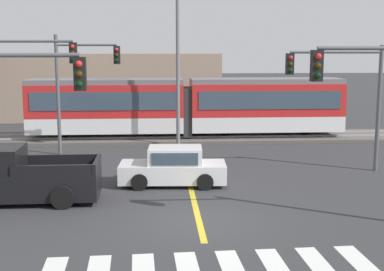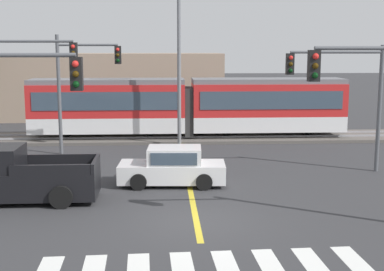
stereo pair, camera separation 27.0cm
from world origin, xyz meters
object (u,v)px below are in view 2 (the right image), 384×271
traffic_light_far_left (80,77)px  street_lamp_centre (183,57)px  light_rail_tram (188,105)px  sedan_crossing (172,167)px  traffic_light_mid_left (15,79)px  pickup_truck (17,178)px  traffic_light_mid_right (346,86)px

traffic_light_far_left → street_lamp_centre: (5.25, 1.55, 0.96)m
light_rail_tram → street_lamp_centre: 4.00m
sedan_crossing → traffic_light_mid_left: size_ratio=0.70×
pickup_truck → light_rail_tram: bearing=62.5°
traffic_light_mid_left → street_lamp_centre: (7.51, 5.15, 0.82)m
traffic_light_far_left → traffic_light_mid_left: size_ratio=0.98×
traffic_light_far_left → traffic_light_mid_right: bearing=-21.0°
traffic_light_mid_right → traffic_light_mid_left: size_ratio=0.90×
pickup_truck → sedan_crossing: bearing=20.2°
sedan_crossing → pickup_truck: pickup_truck is taller
light_rail_tram → sedan_crossing: (-1.15, -10.83, -1.35)m
street_lamp_centre → traffic_light_mid_right: bearing=-42.2°
street_lamp_centre → pickup_truck: bearing=-121.8°
traffic_light_mid_right → street_lamp_centre: street_lamp_centre is taller
street_lamp_centre → traffic_light_mid_left: bearing=-145.6°
light_rail_tram → traffic_light_mid_left: traffic_light_mid_left is taller
light_rail_tram → traffic_light_mid_left: size_ratio=3.00×
traffic_light_far_left → traffic_light_mid_left: bearing=-122.0°
light_rail_tram → traffic_light_far_left: 7.38m
sedan_crossing → traffic_light_mid_right: bearing=13.9°
traffic_light_mid_left → light_rail_tram: bearing=44.9°
traffic_light_mid_right → street_lamp_centre: 9.28m
sedan_crossing → light_rail_tram: bearing=84.0°
light_rail_tram → traffic_light_far_left: size_ratio=3.05×
pickup_truck → traffic_light_far_left: 9.15m
pickup_truck → traffic_light_mid_left: bearing=104.1°
traffic_light_mid_right → traffic_light_mid_left: bearing=175.8°
pickup_truck → street_lamp_centre: size_ratio=0.63×
street_lamp_centre → sedan_crossing: bearing=-95.1°
street_lamp_centre → light_rail_tram: bearing=81.3°
light_rail_tram → traffic_light_mid_left: 11.39m
pickup_truck → traffic_light_mid_right: 13.96m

